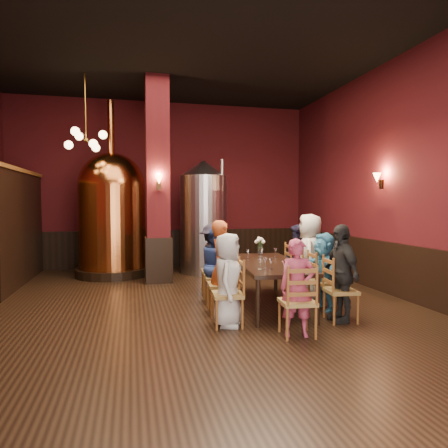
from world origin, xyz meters
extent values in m
plane|color=black|center=(0.00, 0.00, 0.00)|extent=(10.00, 10.00, 0.00)
plane|color=black|center=(0.00, 0.00, 4.50)|extent=(10.00, 10.00, 0.00)
cube|color=#4B1013|center=(0.00, 5.00, 2.25)|extent=(8.00, 0.02, 4.50)
cube|color=#4B1013|center=(0.00, -5.00, 2.25)|extent=(8.00, 0.02, 4.50)
cube|color=#4B1013|center=(4.00, 0.00, 2.25)|extent=(0.02, 10.00, 4.50)
cube|color=black|center=(3.96, 0.00, 0.50)|extent=(0.08, 9.90, 1.00)
cube|color=black|center=(0.00, 4.96, 0.50)|extent=(7.90, 0.08, 1.00)
cube|color=#4B1013|center=(-0.30, 2.80, 2.25)|extent=(0.58, 0.58, 4.50)
cube|color=black|center=(-3.20, 3.20, 1.20)|extent=(0.22, 3.50, 2.40)
cube|color=black|center=(1.39, 0.26, 0.72)|extent=(1.22, 2.48, 0.06)
cylinder|color=black|center=(0.84, -0.83, 0.34)|extent=(0.07, 0.07, 0.69)
cylinder|color=black|center=(1.72, -0.92, 0.34)|extent=(0.07, 0.07, 0.69)
cylinder|color=black|center=(1.05, 1.44, 0.34)|extent=(0.07, 0.07, 0.69)
cylinder|color=black|center=(1.93, 1.35, 0.34)|extent=(0.07, 0.07, 0.69)
imported|color=silver|center=(0.45, -0.66, 0.67)|extent=(0.63, 0.76, 1.33)
imported|color=#B1491E|center=(0.51, 0.01, 0.74)|extent=(0.37, 0.55, 1.48)
imported|color=#2A428C|center=(0.57, 0.67, 0.66)|extent=(0.34, 0.66, 1.33)
imported|color=black|center=(0.63, 1.34, 0.68)|extent=(0.52, 0.89, 1.36)
imported|color=black|center=(2.14, -0.81, 0.72)|extent=(0.36, 0.85, 1.45)
imported|color=teal|center=(2.20, -0.15, 0.64)|extent=(0.41, 1.19, 1.28)
imported|color=beige|center=(2.26, 0.51, 0.78)|extent=(0.77, 0.90, 1.56)
imported|color=black|center=(2.33, 1.18, 0.66)|extent=(0.45, 0.70, 1.33)
imported|color=#A33652|center=(1.24, -1.28, 0.64)|extent=(0.53, 0.41, 1.29)
cylinder|color=black|center=(-1.32, 3.84, 0.10)|extent=(1.77, 1.77, 0.20)
cylinder|color=#C9692E|center=(-1.32, 3.84, 1.18)|extent=(1.71, 1.71, 1.97)
sphere|color=#C9692E|center=(-1.32, 3.84, 2.16)|extent=(1.57, 1.57, 1.57)
cylinder|color=#C9692E|center=(-1.32, 3.84, 3.54)|extent=(0.16, 0.16, 1.28)
cylinder|color=#B2B2B7|center=(0.89, 3.70, 1.21)|extent=(1.47, 1.47, 2.42)
cone|color=#B2B2B7|center=(0.89, 3.70, 2.62)|extent=(1.16, 1.16, 0.39)
cylinder|color=#B2B2B7|center=(1.27, 3.32, 1.45)|extent=(0.08, 0.08, 2.71)
cylinder|color=white|center=(1.57, 1.25, 0.84)|extent=(0.10, 0.10, 0.18)
camera|label=1|loc=(-0.88, -6.13, 1.77)|focal=32.00mm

